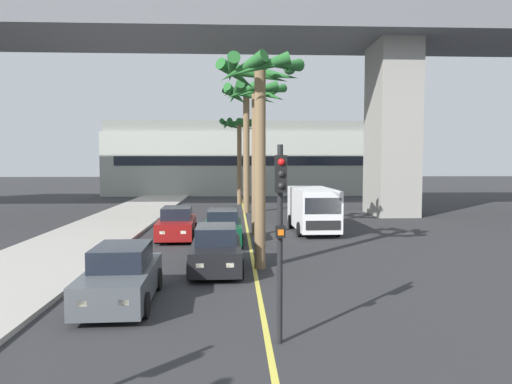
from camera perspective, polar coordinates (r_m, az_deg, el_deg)
sidewalk_left at (r=19.22m, az=-25.12°, el=-7.91°), size 4.80×80.00×0.15m
lane_stripe_center at (r=25.68m, az=-1.02°, el=-4.81°), size 0.14×56.00×0.01m
bridge_overpass at (r=34.26m, az=0.05°, el=19.00°), size 80.82×8.00×16.23m
pier_building_backdrop at (r=54.42m, az=-1.88°, el=3.99°), size 29.85×8.04×8.12m
car_queue_front at (r=13.48m, az=-15.98°, el=-9.83°), size 1.94×4.15×1.56m
car_queue_second at (r=16.79m, az=-4.83°, el=-6.98°), size 1.90×4.13×1.56m
car_queue_third at (r=23.62m, az=-9.55°, el=-3.87°), size 1.94×4.15×1.56m
car_queue_fourth at (r=22.12m, az=-4.02°, el=-4.34°), size 1.85×4.11×1.56m
delivery_van at (r=25.57m, az=6.88°, el=-1.97°), size 2.27×5.30×2.36m
traffic_light_median_near at (r=9.78m, az=2.95°, el=-2.97°), size 0.24×0.37×4.20m
palm_tree_near_median at (r=24.36m, az=-0.19°, el=10.35°), size 3.30×3.32×7.86m
palm_tree_mid_median at (r=16.84m, az=0.50°, el=11.53°), size 3.19×3.19×7.54m
palm_tree_far_median at (r=34.83m, az=-1.14°, el=9.47°), size 3.63×3.61×9.26m
palm_tree_farthest_median at (r=41.45m, az=-2.00°, el=7.20°), size 3.56×3.54×7.56m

